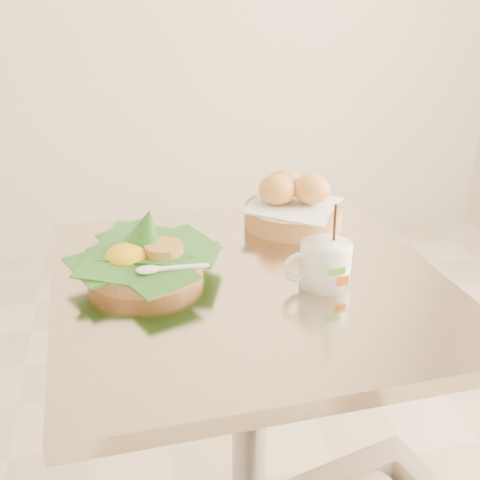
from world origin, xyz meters
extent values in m
cylinder|color=gray|center=(0.14, -0.02, 0.37)|extent=(0.07, 0.07, 0.69)
cube|color=beige|center=(0.14, -0.02, 0.73)|extent=(0.73, 0.73, 0.03)
cylinder|color=tan|center=(-0.04, 0.05, 0.77)|extent=(0.21, 0.21, 0.04)
cone|color=#19581D|center=(-0.04, 0.06, 0.83)|extent=(0.13, 0.13, 0.11)
ellipsoid|color=yellow|center=(-0.07, 0.04, 0.79)|extent=(0.08, 0.08, 0.04)
cylinder|color=#CC9347|center=(-0.01, 0.03, 0.80)|extent=(0.07, 0.07, 0.02)
cylinder|color=tan|center=(0.29, 0.21, 0.77)|extent=(0.21, 0.21, 0.04)
cube|color=white|center=(0.29, 0.21, 0.79)|extent=(0.25, 0.25, 0.01)
ellipsoid|color=orange|center=(0.26, 0.22, 0.83)|extent=(0.08, 0.08, 0.06)
ellipsoid|color=orange|center=(0.33, 0.21, 0.83)|extent=(0.08, 0.08, 0.06)
ellipsoid|color=orange|center=(0.28, 0.26, 0.83)|extent=(0.08, 0.08, 0.06)
cylinder|color=white|center=(0.27, -0.07, 0.79)|extent=(0.09, 0.09, 0.08)
torus|color=white|center=(0.21, -0.07, 0.79)|extent=(0.06, 0.02, 0.06)
cylinder|color=#432113|center=(0.27, -0.07, 0.82)|extent=(0.08, 0.08, 0.01)
cylinder|color=black|center=(0.28, -0.06, 0.85)|extent=(0.02, 0.04, 0.12)
cube|color=green|center=(0.27, -0.11, 0.80)|extent=(0.03, 0.00, 0.01)
cube|color=orange|center=(0.28, -0.11, 0.78)|extent=(0.02, 0.00, 0.02)
camera|label=1|loc=(-0.08, -0.96, 1.26)|focal=45.00mm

